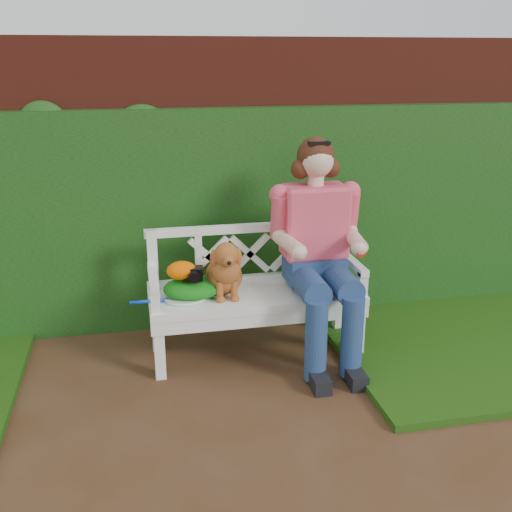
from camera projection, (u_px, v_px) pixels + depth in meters
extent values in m
plane|color=#452612|center=(203.00, 448.00, 3.32)|extent=(60.00, 60.00, 0.00)
cube|color=maroon|center=(170.00, 184.00, 4.73)|extent=(10.00, 0.30, 2.20)
cube|color=#27611D|center=(173.00, 222.00, 4.61)|extent=(10.00, 0.18, 1.70)
cube|color=#19400D|center=(498.00, 334.00, 4.61)|extent=(2.60, 2.00, 0.05)
cube|color=black|center=(193.00, 273.00, 4.06)|extent=(0.14, 0.12, 0.09)
ellipsoid|color=#F65B00|center=(182.00, 270.00, 4.05)|extent=(0.23, 0.19, 0.13)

